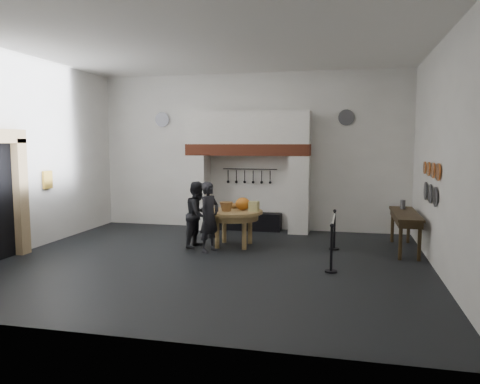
% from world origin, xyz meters
% --- Properties ---
extents(floor, '(9.00, 8.00, 0.02)m').
position_xyz_m(floor, '(0.00, 0.00, 0.00)').
color(floor, black).
rests_on(floor, ground).
extents(ceiling, '(9.00, 8.00, 0.02)m').
position_xyz_m(ceiling, '(0.00, 0.00, 4.50)').
color(ceiling, silver).
rests_on(ceiling, wall_back).
extents(wall_back, '(9.00, 0.02, 4.50)m').
position_xyz_m(wall_back, '(0.00, 4.00, 2.25)').
color(wall_back, white).
rests_on(wall_back, floor).
extents(wall_front, '(9.00, 0.02, 4.50)m').
position_xyz_m(wall_front, '(0.00, -4.00, 2.25)').
color(wall_front, white).
rests_on(wall_front, floor).
extents(wall_left, '(0.02, 8.00, 4.50)m').
position_xyz_m(wall_left, '(-4.50, 0.00, 2.25)').
color(wall_left, white).
rests_on(wall_left, floor).
extents(wall_right, '(0.02, 8.00, 4.50)m').
position_xyz_m(wall_right, '(4.50, 0.00, 2.25)').
color(wall_right, white).
rests_on(wall_right, floor).
extents(chimney_pier_left, '(0.55, 0.70, 2.15)m').
position_xyz_m(chimney_pier_left, '(-1.48, 3.65, 1.07)').
color(chimney_pier_left, silver).
rests_on(chimney_pier_left, floor).
extents(chimney_pier_right, '(0.55, 0.70, 2.15)m').
position_xyz_m(chimney_pier_right, '(1.48, 3.65, 1.07)').
color(chimney_pier_right, silver).
rests_on(chimney_pier_right, floor).
extents(hearth_brick_band, '(3.50, 0.72, 0.32)m').
position_xyz_m(hearth_brick_band, '(0.00, 3.65, 2.31)').
color(hearth_brick_band, '#9E442B').
rests_on(hearth_brick_band, chimney_pier_left).
extents(chimney_hood, '(3.50, 0.70, 0.90)m').
position_xyz_m(chimney_hood, '(0.00, 3.65, 2.92)').
color(chimney_hood, silver).
rests_on(chimney_hood, hearth_brick_band).
extents(iron_range, '(1.90, 0.45, 0.50)m').
position_xyz_m(iron_range, '(0.00, 3.72, 0.25)').
color(iron_range, black).
rests_on(iron_range, floor).
extents(utensil_rail, '(1.60, 0.02, 0.02)m').
position_xyz_m(utensil_rail, '(0.00, 3.92, 1.75)').
color(utensil_rail, black).
rests_on(utensil_rail, wall_back).
extents(door_jamb_far, '(0.22, 0.30, 2.60)m').
position_xyz_m(door_jamb_far, '(-4.38, -0.30, 1.30)').
color(door_jamb_far, tan).
rests_on(door_jamb_far, floor).
extents(wall_plaque, '(0.05, 0.34, 0.44)m').
position_xyz_m(wall_plaque, '(-4.45, 0.80, 1.60)').
color(wall_plaque, gold).
rests_on(wall_plaque, wall_left).
extents(work_table, '(1.61, 1.61, 0.07)m').
position_xyz_m(work_table, '(0.10, 1.56, 0.84)').
color(work_table, tan).
rests_on(work_table, floor).
extents(pumpkin, '(0.36, 0.36, 0.31)m').
position_xyz_m(pumpkin, '(0.30, 1.66, 1.03)').
color(pumpkin, '#CF611D').
rests_on(pumpkin, work_table).
extents(cheese_block_big, '(0.22, 0.22, 0.24)m').
position_xyz_m(cheese_block_big, '(0.60, 1.51, 0.99)').
color(cheese_block_big, '#CFC77B').
rests_on(cheese_block_big, work_table).
extents(cheese_block_small, '(0.18, 0.18, 0.20)m').
position_xyz_m(cheese_block_small, '(0.58, 1.81, 0.97)').
color(cheese_block_small, '#FADD96').
rests_on(cheese_block_small, work_table).
extents(wicker_basket, '(0.37, 0.37, 0.22)m').
position_xyz_m(wicker_basket, '(-0.05, 1.41, 0.98)').
color(wicker_basket, olive).
rests_on(wicker_basket, work_table).
extents(bread_loaf, '(0.31, 0.18, 0.13)m').
position_xyz_m(bread_loaf, '(-0.00, 1.91, 0.94)').
color(bread_loaf, '#996436').
rests_on(bread_loaf, work_table).
extents(visitor_near, '(0.59, 0.70, 1.62)m').
position_xyz_m(visitor_near, '(-0.31, 0.86, 0.81)').
color(visitor_near, black).
rests_on(visitor_near, floor).
extents(visitor_far, '(0.73, 0.87, 1.59)m').
position_xyz_m(visitor_far, '(-0.71, 1.26, 0.79)').
color(visitor_far, black).
rests_on(visitor_far, floor).
extents(side_table, '(0.55, 2.20, 0.06)m').
position_xyz_m(side_table, '(4.10, 1.96, 0.87)').
color(side_table, '#362613').
rests_on(side_table, floor).
extents(pewter_jug, '(0.12, 0.12, 0.22)m').
position_xyz_m(pewter_jug, '(4.10, 2.56, 1.01)').
color(pewter_jug, '#4F4F54').
rests_on(pewter_jug, side_table).
extents(copper_pan_a, '(0.03, 0.34, 0.34)m').
position_xyz_m(copper_pan_a, '(4.46, 0.20, 1.95)').
color(copper_pan_a, '#C6662D').
rests_on(copper_pan_a, wall_right).
extents(copper_pan_b, '(0.03, 0.32, 0.32)m').
position_xyz_m(copper_pan_b, '(4.46, 0.75, 1.95)').
color(copper_pan_b, '#C6662D').
rests_on(copper_pan_b, wall_right).
extents(copper_pan_c, '(0.03, 0.30, 0.30)m').
position_xyz_m(copper_pan_c, '(4.46, 1.30, 1.95)').
color(copper_pan_c, '#C6662D').
rests_on(copper_pan_c, wall_right).
extents(copper_pan_d, '(0.03, 0.28, 0.28)m').
position_xyz_m(copper_pan_d, '(4.46, 1.85, 1.95)').
color(copper_pan_d, '#C6662D').
rests_on(copper_pan_d, wall_right).
extents(pewter_plate_left, '(0.03, 0.40, 0.40)m').
position_xyz_m(pewter_plate_left, '(4.46, 0.40, 1.45)').
color(pewter_plate_left, '#4C4C51').
rests_on(pewter_plate_left, wall_right).
extents(pewter_plate_mid, '(0.03, 0.40, 0.40)m').
position_xyz_m(pewter_plate_mid, '(4.46, 1.00, 1.45)').
color(pewter_plate_mid, '#4C4C51').
rests_on(pewter_plate_mid, wall_right).
extents(pewter_plate_right, '(0.03, 0.40, 0.40)m').
position_xyz_m(pewter_plate_right, '(4.46, 1.60, 1.45)').
color(pewter_plate_right, '#4C4C51').
rests_on(pewter_plate_right, wall_right).
extents(pewter_plate_back_left, '(0.44, 0.03, 0.44)m').
position_xyz_m(pewter_plate_back_left, '(-2.70, 3.96, 3.20)').
color(pewter_plate_back_left, '#4C4C51').
rests_on(pewter_plate_back_left, wall_back).
extents(pewter_plate_back_right, '(0.44, 0.03, 0.44)m').
position_xyz_m(pewter_plate_back_right, '(2.70, 3.96, 3.20)').
color(pewter_plate_back_right, '#4C4C51').
rests_on(pewter_plate_back_right, wall_back).
extents(barrier_post_near, '(0.05, 0.05, 0.90)m').
position_xyz_m(barrier_post_near, '(2.50, -0.28, 0.45)').
color(barrier_post_near, black).
rests_on(barrier_post_near, floor).
extents(barrier_post_far, '(0.05, 0.05, 0.90)m').
position_xyz_m(barrier_post_far, '(2.50, 1.72, 0.45)').
color(barrier_post_far, black).
rests_on(barrier_post_far, floor).
extents(barrier_rope, '(0.04, 2.00, 0.04)m').
position_xyz_m(barrier_rope, '(2.50, 0.72, 0.85)').
color(barrier_rope, silver).
rests_on(barrier_rope, barrier_post_near).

